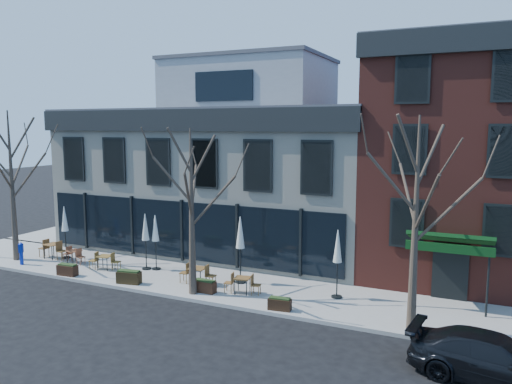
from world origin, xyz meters
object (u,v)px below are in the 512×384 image
at_px(call_box, 21,253).
at_px(parked_sedan, 494,359).
at_px(cafe_set_0, 53,249).
at_px(umbrella_0, 65,222).

bearing_deg(call_box, parked_sedan, -6.88).
bearing_deg(cafe_set_0, parked_sedan, -11.11).
bearing_deg(parked_sedan, umbrella_0, 84.26).
bearing_deg(parked_sedan, call_box, 89.77).
height_order(parked_sedan, umbrella_0, umbrella_0).
height_order(parked_sedan, call_box, parked_sedan).
relative_size(call_box, cafe_set_0, 0.63).
bearing_deg(cafe_set_0, umbrella_0, 32.28).
xyz_separation_m(parked_sedan, call_box, (-22.03, 2.66, 0.10)).
relative_size(call_box, umbrella_0, 0.42).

